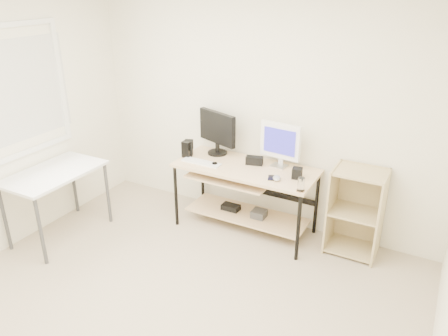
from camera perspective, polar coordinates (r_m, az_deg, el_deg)
name	(u,v)px	position (r m, az deg, el deg)	size (l,w,h in m)	color
room	(132,169)	(3.19, -11.99, -0.13)	(4.01, 4.01, 2.62)	#B7A68D
desk	(243,184)	(4.69, 2.54, -2.13)	(1.50, 0.65, 0.75)	beige
side_table	(55,179)	(4.83, -21.26, -1.31)	(0.60, 1.00, 0.75)	white
shelf_unit	(356,210)	(4.55, 16.91, -5.31)	(0.50, 0.40, 0.90)	tan
black_monitor	(217,130)	(4.84, -0.89, 4.95)	(0.52, 0.23, 0.49)	black
white_imac	(280,142)	(4.53, 7.35, 3.38)	(0.45, 0.14, 0.47)	silver
keyboard	(201,162)	(4.68, -2.98, 0.74)	(0.44, 0.12, 0.02)	white
mouse	(277,178)	(4.31, 6.91, -1.31)	(0.08, 0.12, 0.04)	#AFAFB4
center_speaker	(254,161)	(4.64, 3.99, 0.98)	(0.18, 0.08, 0.09)	black
speaker_left	(189,148)	(4.86, -4.65, 2.67)	(0.12, 0.12, 0.18)	black
speaker_right	(297,173)	(4.36, 9.52, -0.67)	(0.09, 0.09, 0.11)	black
audio_controller	(186,150)	(4.82, -4.96, 2.42)	(0.09, 0.06, 0.18)	black
volume_puck	(215,164)	(4.62, -1.23, 0.53)	(0.06, 0.06, 0.02)	black
smartphone	(271,178)	(4.35, 6.21, -1.27)	(0.06, 0.12, 0.01)	black
coaster	(300,191)	(4.13, 9.96, -2.95)	(0.08, 0.08, 0.01)	#9B7046
drinking_glass	(301,184)	(4.10, 10.02, -2.10)	(0.07, 0.07, 0.13)	white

